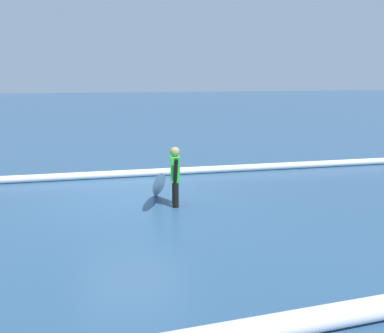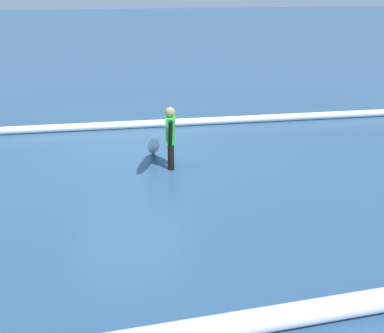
{
  "view_description": "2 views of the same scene",
  "coord_description": "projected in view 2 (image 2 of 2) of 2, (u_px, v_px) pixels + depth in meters",
  "views": [
    {
      "loc": [
        0.9,
        9.43,
        2.89
      ],
      "look_at": [
        -0.91,
        2.56,
        1.28
      ],
      "focal_mm": 37.0,
      "sensor_mm": 36.0,
      "label": 1
    },
    {
      "loc": [
        0.3,
        9.31,
        3.71
      ],
      "look_at": [
        -1.02,
        2.88,
        0.84
      ],
      "focal_mm": 38.83,
      "sensor_mm": 36.0,
      "label": 2
    }
  ],
  "objects": [
    {
      "name": "wave_crest_midground",
      "position": [
        363.0,
        303.0,
        5.07
      ],
      "size": [
        20.46,
        0.62,
        0.29
      ],
      "primitive_type": "cylinder",
      "rotation": [
        0.0,
        1.57,
        0.02
      ],
      "color": "white",
      "rests_on": "ground_plane"
    },
    {
      "name": "surfer",
      "position": [
        171.0,
        135.0,
        8.95
      ],
      "size": [
        0.25,
        0.64,
        1.37
      ],
      "rotation": [
        0.0,
        0.0,
        4.55
      ],
      "color": "black",
      "rests_on": "ground_plane"
    },
    {
      "name": "surfboard",
      "position": [
        153.0,
        146.0,
        9.04
      ],
      "size": [
        0.4,
        1.71,
        1.02
      ],
      "color": "white",
      "rests_on": "ground_plane"
    },
    {
      "name": "ground_plane",
      "position": [
        126.0,
        155.0,
        9.9
      ],
      "size": [
        138.07,
        138.07,
        0.0
      ],
      "primitive_type": "plane",
      "color": "#2D4F72"
    },
    {
      "name": "wave_crest_foreground",
      "position": [
        78.0,
        127.0,
        11.5
      ],
      "size": [
        22.4,
        1.23,
        0.21
      ],
      "primitive_type": "cylinder",
      "rotation": [
        0.0,
        1.57,
        -0.05
      ],
      "color": "white",
      "rests_on": "ground_plane"
    }
  ]
}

